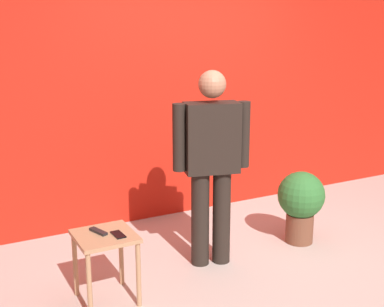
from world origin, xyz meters
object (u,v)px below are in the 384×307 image
side_table (105,247)px  potted_plant (301,201)px  tv_remote (98,231)px  cell_phone (118,235)px  standing_person (211,159)px

side_table → potted_plant: 1.97m
tv_remote → potted_plant: (1.99, 0.13, -0.13)m
cell_phone → tv_remote: size_ratio=0.85×
tv_remote → potted_plant: size_ratio=0.25×
standing_person → tv_remote: 1.11m
side_table → cell_phone: size_ratio=3.69×
side_table → cell_phone: cell_phone is taller
standing_person → side_table: size_ratio=3.13×
potted_plant → cell_phone: bearing=-172.8°
standing_person → tv_remote: (-1.03, -0.14, -0.39)m
potted_plant → standing_person: bearing=179.1°
tv_remote → cell_phone: bearing=-63.5°
tv_remote → potted_plant: 2.00m
standing_person → cell_phone: standing_person is taller
cell_phone → potted_plant: 1.90m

